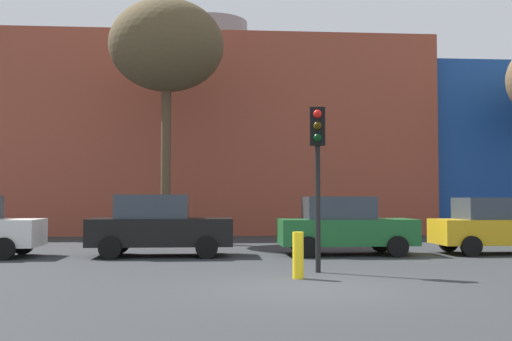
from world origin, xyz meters
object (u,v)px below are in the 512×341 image
parked_car_2 (344,226)px  traffic_light_island (318,151)px  parked_car_1 (159,226)px  bollard_yellow_0 (298,255)px  parked_car_3 (497,226)px  bare_tree_0 (167,47)px

parked_car_2 → traffic_light_island: (-1.62, -4.52, 1.96)m
parked_car_1 → bollard_yellow_0: bearing=-58.5°
parked_car_3 → bare_tree_0: (-10.74, 6.09, 6.96)m
parked_car_3 → traffic_light_island: traffic_light_island is taller
bare_tree_0 → parked_car_2: bearing=-46.1°
parked_car_2 → bare_tree_0: (-5.86, 6.09, 6.94)m
parked_car_1 → bollard_yellow_0: size_ratio=4.24×
parked_car_1 → traffic_light_island: size_ratio=1.10×
bare_tree_0 → bollard_yellow_0: bearing=-72.8°
traffic_light_island → bare_tree_0: (-4.24, 10.61, 4.98)m
bare_tree_0 → traffic_light_island: bearing=-68.2°
bare_tree_0 → bollard_yellow_0: 14.24m
parked_car_2 → bare_tree_0: size_ratio=0.42×
parked_car_3 → bare_tree_0: 14.17m
parked_car_1 → parked_car_3: parked_car_1 is taller
parked_car_1 → parked_car_3: size_ratio=1.05×
parked_car_1 → bare_tree_0: 9.22m
parked_car_2 → traffic_light_island: size_ratio=1.07×
bare_tree_0 → parked_car_1: bearing=-88.0°
parked_car_1 → parked_car_3: 10.53m
parked_car_3 → bollard_yellow_0: size_ratio=4.04×
bollard_yellow_0 → traffic_light_island: bearing=59.3°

